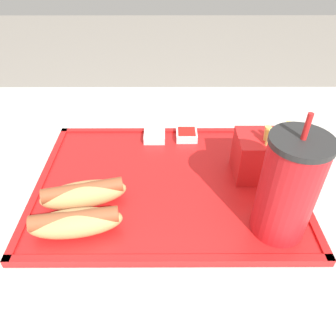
{
  "coord_description": "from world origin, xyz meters",
  "views": [
    {
      "loc": [
        0.03,
        0.41,
        1.09
      ],
      "look_at": [
        0.03,
        -0.02,
        0.74
      ],
      "focal_mm": 35.0,
      "sensor_mm": 36.0,
      "label": 1
    }
  ],
  "objects_px": {
    "fries_carton": "(262,156)",
    "sauce_cup_ketchup": "(187,135)",
    "soda_cup": "(288,188)",
    "hot_dog_near": "(84,194)",
    "hot_dog_far": "(75,222)",
    "sauce_cup_mayo": "(155,136)"
  },
  "relations": [
    {
      "from": "fries_carton",
      "to": "sauce_cup_ketchup",
      "type": "distance_m",
      "value": 0.17
    },
    {
      "from": "soda_cup",
      "to": "fries_carton",
      "type": "xyz_separation_m",
      "value": [
        -0.0,
        -0.13,
        -0.04
      ]
    },
    {
      "from": "hot_dog_near",
      "to": "sauce_cup_ketchup",
      "type": "distance_m",
      "value": 0.26
    },
    {
      "from": "soda_cup",
      "to": "hot_dog_far",
      "type": "relative_size",
      "value": 1.38
    },
    {
      "from": "soda_cup",
      "to": "hot_dog_near",
      "type": "bearing_deg",
      "value": -9.79
    },
    {
      "from": "hot_dog_near",
      "to": "sauce_cup_mayo",
      "type": "xyz_separation_m",
      "value": [
        -0.11,
        -0.19,
        -0.01
      ]
    },
    {
      "from": "fries_carton",
      "to": "sauce_cup_ketchup",
      "type": "bearing_deg",
      "value": -42.84
    },
    {
      "from": "soda_cup",
      "to": "sauce_cup_ketchup",
      "type": "xyz_separation_m",
      "value": [
        0.12,
        -0.24,
        -0.07
      ]
    },
    {
      "from": "hot_dog_far",
      "to": "fries_carton",
      "type": "relative_size",
      "value": 1.23
    },
    {
      "from": "soda_cup",
      "to": "hot_dog_near",
      "type": "distance_m",
      "value": 0.31
    },
    {
      "from": "hot_dog_near",
      "to": "sauce_cup_ketchup",
      "type": "bearing_deg",
      "value": -132.23
    },
    {
      "from": "sauce_cup_mayo",
      "to": "sauce_cup_ketchup",
      "type": "bearing_deg",
      "value": -176.47
    },
    {
      "from": "hot_dog_near",
      "to": "fries_carton",
      "type": "xyz_separation_m",
      "value": [
        -0.3,
        -0.08,
        0.02
      ]
    },
    {
      "from": "hot_dog_far",
      "to": "hot_dog_near",
      "type": "relative_size",
      "value": 0.99
    },
    {
      "from": "soda_cup",
      "to": "sauce_cup_mayo",
      "type": "bearing_deg",
      "value": -51.42
    },
    {
      "from": "hot_dog_near",
      "to": "sauce_cup_ketchup",
      "type": "xyz_separation_m",
      "value": [
        -0.17,
        -0.19,
        -0.01
      ]
    },
    {
      "from": "sauce_cup_mayo",
      "to": "sauce_cup_ketchup",
      "type": "distance_m",
      "value": 0.07
    },
    {
      "from": "soda_cup",
      "to": "sauce_cup_ketchup",
      "type": "distance_m",
      "value": 0.28
    },
    {
      "from": "soda_cup",
      "to": "sauce_cup_mayo",
      "type": "xyz_separation_m",
      "value": [
        0.19,
        -0.24,
        -0.07
      ]
    },
    {
      "from": "fries_carton",
      "to": "sauce_cup_mayo",
      "type": "relative_size",
      "value": 2.69
    },
    {
      "from": "hot_dog_near",
      "to": "sauce_cup_mayo",
      "type": "height_order",
      "value": "hot_dog_near"
    },
    {
      "from": "hot_dog_far",
      "to": "fries_carton",
      "type": "distance_m",
      "value": 0.33
    }
  ]
}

